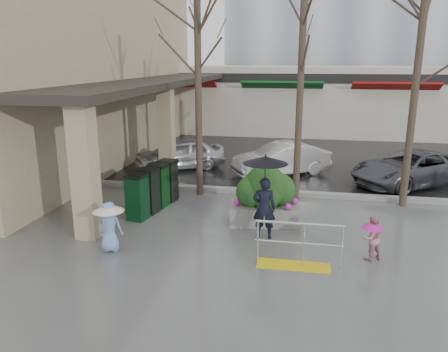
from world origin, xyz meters
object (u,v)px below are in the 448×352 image
(handrail, at_px, (297,250))
(child_blue, at_px, (109,222))
(news_boxes, at_px, (154,188))
(tree_mideast, at_px, (420,43))
(car_c, at_px, (411,168))
(woman, at_px, (265,189))
(planter, at_px, (265,195))
(child_pink, at_px, (372,235))
(car_a, at_px, (179,154))
(tree_west, at_px, (198,37))
(tree_midwest, at_px, (303,30))
(car_b, at_px, (281,159))

(handrail, distance_m, child_blue, 4.37)
(handrail, height_order, news_boxes, news_boxes)
(tree_mideast, bearing_deg, car_c, 73.90)
(car_c, bearing_deg, tree_mideast, -50.38)
(woman, distance_m, car_c, 7.55)
(planter, xyz_separation_m, car_c, (4.80, 4.79, -0.17))
(child_pink, height_order, child_blue, child_blue)
(news_boxes, xyz_separation_m, car_a, (-0.68, 5.05, -0.04))
(planter, bearing_deg, child_pink, -35.77)
(planter, bearing_deg, woman, -86.24)
(planter, height_order, news_boxes, planter)
(tree_west, distance_m, tree_midwest, 3.20)
(tree_west, distance_m, planter, 5.42)
(news_boxes, distance_m, car_c, 9.27)
(child_blue, relative_size, news_boxes, 0.50)
(tree_midwest, xyz_separation_m, planter, (-0.78, -2.28, -4.44))
(child_blue, height_order, planter, planter)
(tree_west, xyz_separation_m, news_boxes, (-0.99, -1.77, -4.42))
(child_pink, bearing_deg, news_boxes, -51.61)
(news_boxes, relative_size, car_c, 0.54)
(tree_mideast, bearing_deg, child_blue, -147.40)
(car_a, bearing_deg, tree_mideast, 38.63)
(tree_midwest, distance_m, car_b, 5.59)
(tree_midwest, distance_m, car_c, 6.61)
(news_boxes, height_order, car_c, news_boxes)
(child_blue, xyz_separation_m, car_c, (8.23, 7.31, -0.10))
(tree_west, bearing_deg, planter, -43.20)
(car_b, bearing_deg, child_blue, -55.31)
(handrail, xyz_separation_m, news_boxes, (-4.35, 3.03, 0.29))
(tree_midwest, height_order, news_boxes, tree_midwest)
(planter, height_order, car_b, planter)
(woman, height_order, car_a, woman)
(child_blue, relative_size, car_a, 0.33)
(woman, bearing_deg, car_c, -130.18)
(car_a, distance_m, car_b, 4.21)
(tree_midwest, xyz_separation_m, car_b, (-0.67, 3.10, -4.60))
(tree_midwest, xyz_separation_m, car_a, (-4.87, 3.29, -4.60))
(tree_midwest, bearing_deg, tree_west, -180.00)
(child_pink, bearing_deg, car_a, -78.10)
(handrail, height_order, car_a, car_a)
(tree_mideast, distance_m, planter, 6.19)
(woman, xyz_separation_m, car_b, (0.04, 6.43, -0.66))
(handrail, distance_m, tree_west, 7.52)
(handrail, distance_m, child_pink, 1.78)
(car_a, height_order, car_b, same)
(car_b, bearing_deg, tree_mideast, 20.77)
(tree_west, relative_size, tree_mideast, 1.05)
(child_pink, xyz_separation_m, planter, (-2.58, 1.86, 0.22))
(tree_west, height_order, tree_midwest, tree_midwest)
(handrail, bearing_deg, car_a, 121.90)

